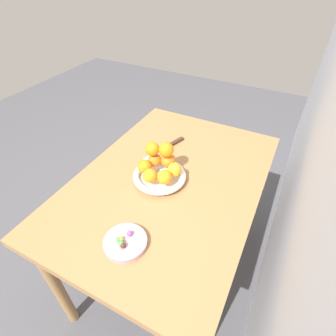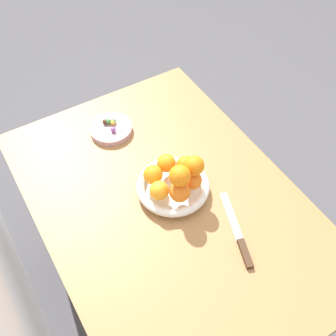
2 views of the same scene
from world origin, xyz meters
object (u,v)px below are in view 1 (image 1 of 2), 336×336
at_px(orange_0, 155,160).
at_px(candy_ball_3, 123,246).
at_px(candy_ball_2, 121,239).
at_px(orange_2, 150,176).
at_px(orange_5, 168,161).
at_px(orange_3, 165,177).
at_px(fruit_bowl, 160,177).
at_px(candy_ball_4, 119,240).
at_px(knife, 168,147).
at_px(candy_dish, 125,243).
at_px(candy_ball_0, 130,233).
at_px(orange_6, 152,149).
at_px(orange_4, 174,170).
at_px(orange_1, 145,167).
at_px(orange_7, 166,150).
at_px(dining_table, 169,193).
at_px(candy_ball_1, 121,243).

distance_m(orange_0, candy_ball_3, 0.41).
bearing_deg(candy_ball_2, orange_2, -169.94).
relative_size(orange_0, orange_5, 0.94).
xyz_separation_m(orange_3, orange_5, (-0.10, -0.04, 0.00)).
bearing_deg(fruit_bowl, candy_ball_4, 5.80).
relative_size(orange_0, knife, 0.23).
height_order(candy_dish, candy_ball_0, candy_ball_0).
height_order(orange_6, knife, orange_6).
bearing_deg(orange_6, orange_0, 126.01).
distance_m(orange_6, knife, 0.24).
distance_m(candy_dish, orange_4, 0.36).
relative_size(orange_1, candy_ball_0, 3.19).
xyz_separation_m(candy_ball_2, knife, (-0.58, -0.12, -0.03)).
distance_m(candy_dish, orange_1, 0.34).
bearing_deg(orange_0, candy_ball_4, 11.63).
bearing_deg(orange_0, orange_2, 18.30).
relative_size(orange_1, candy_ball_4, 3.30).
bearing_deg(candy_ball_4, candy_dish, 124.90).
relative_size(candy_dish, orange_7, 2.33).
relative_size(dining_table, candy_ball_1, 54.19).
height_order(fruit_bowl, orange_5, orange_5).
bearing_deg(orange_7, candy_ball_4, 4.03).
height_order(fruit_bowl, orange_1, orange_1).
bearing_deg(dining_table, orange_0, -97.87).
distance_m(orange_0, orange_5, 0.06).
bearing_deg(candy_ball_0, orange_4, 178.66).
xyz_separation_m(fruit_bowl, orange_0, (-0.04, -0.04, 0.05)).
xyz_separation_m(candy_dish, orange_3, (-0.30, -0.00, 0.06)).
relative_size(dining_table, candy_dish, 7.36).
distance_m(candy_ball_3, candy_ball_4, 0.03).
height_order(orange_6, candy_ball_2, orange_6).
xyz_separation_m(orange_1, candy_ball_1, (0.34, 0.11, -0.04)).
xyz_separation_m(orange_0, candy_ball_3, (0.40, 0.10, -0.04)).
height_order(dining_table, orange_7, orange_7).
xyz_separation_m(dining_table, orange_6, (-0.01, -0.08, 0.22)).
bearing_deg(knife, candy_ball_0, 13.51).
xyz_separation_m(fruit_bowl, candy_ball_2, (0.34, 0.04, 0.01)).
distance_m(orange_3, knife, 0.31).
bearing_deg(fruit_bowl, orange_1, -71.22).
relative_size(orange_4, candy_ball_3, 3.16).
xyz_separation_m(candy_dish, orange_0, (-0.38, -0.09, 0.06)).
bearing_deg(orange_1, orange_5, 137.54).
xyz_separation_m(fruit_bowl, candy_dish, (0.34, 0.05, -0.01)).
bearing_deg(candy_ball_1, candy_ball_3, 70.63).
bearing_deg(dining_table, candy_ball_2, 0.82).
height_order(fruit_bowl, orange_6, orange_6).
height_order(orange_0, candy_ball_1, orange_0).
bearing_deg(orange_0, orange_7, 100.41).
relative_size(orange_6, candy_ball_3, 3.26).
relative_size(orange_6, knife, 0.24).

